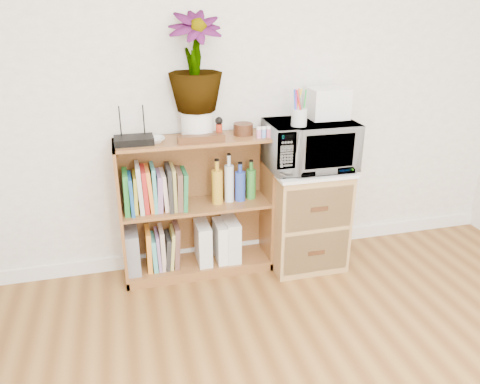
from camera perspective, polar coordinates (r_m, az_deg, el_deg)
name	(u,v)px	position (r m, az deg, el deg)	size (l,w,h in m)	color
skirting_board	(242,247)	(3.50, 0.22, -6.77)	(4.00, 0.02, 0.10)	white
bookshelf	(196,208)	(3.13, -5.33, -1.91)	(1.00, 0.30, 0.95)	brown
wicker_unit	(305,217)	(3.30, 7.93, -3.05)	(0.50, 0.45, 0.70)	#9E7542
microwave	(310,145)	(3.11, 8.50, 5.68)	(0.56, 0.38, 0.31)	white
pen_cup	(299,117)	(2.94, 7.21, 9.02)	(0.10, 0.10, 0.11)	silver
small_appliance	(327,103)	(3.17, 10.59, 10.62)	(0.25, 0.21, 0.20)	white
router	(134,140)	(2.91, -12.81, 6.17)	(0.23, 0.16, 0.04)	black
white_bowl	(154,140)	(2.90, -10.42, 6.24)	(0.13, 0.13, 0.03)	silver
plant_pot	(197,124)	(2.97, -5.24, 8.22)	(0.20, 0.20, 0.17)	silver
potted_plant	(195,62)	(2.90, -5.51, 15.45)	(0.33, 0.33, 0.58)	#3A7D32
trinket_box	(201,139)	(2.87, -4.75, 6.47)	(0.29, 0.07, 0.05)	#3D2510
kokeshi_doll	(219,131)	(2.94, -2.56, 7.39)	(0.04, 0.04, 0.09)	maroon
wooden_bowl	(243,129)	(3.03, 0.39, 7.67)	(0.13, 0.13, 0.07)	#371D0F
paint_jars	(264,133)	(2.97, 2.92, 7.21)	(0.12, 0.04, 0.06)	pink
file_box	(133,250)	(3.21, -12.96, -6.94)	(0.09, 0.23, 0.29)	gray
magazine_holder_left	(203,243)	(3.24, -4.53, -6.16)	(0.09, 0.23, 0.28)	silver
magazine_holder_mid	(221,241)	(3.26, -2.27, -5.96)	(0.09, 0.22, 0.28)	white
magazine_holder_right	(231,239)	(3.27, -1.10, -5.70)	(0.09, 0.23, 0.29)	silver
cookbooks	(155,189)	(3.04, -10.36, 0.34)	(0.40, 0.20, 0.31)	#217E2E
liquor_bottles	(233,181)	(3.11, -0.88, 1.39)	(0.31, 0.07, 0.32)	gold
lower_books	(163,248)	(3.22, -9.41, -6.76)	(0.23, 0.19, 0.30)	orange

